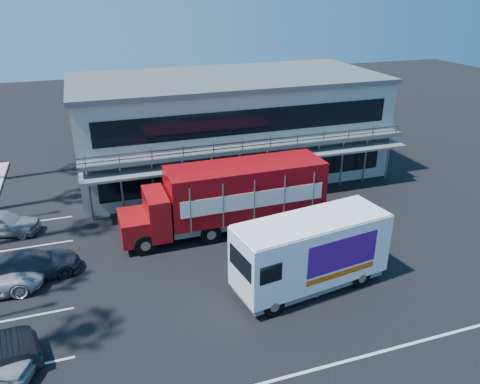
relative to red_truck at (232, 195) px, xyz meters
name	(u,v)px	position (x,y,z in m)	size (l,w,h in m)	color
ground	(262,282)	(-0.32, -5.63, -2.19)	(120.00, 120.00, 0.00)	black
building	(228,125)	(2.68, 9.31, 1.46)	(22.40, 12.00, 7.30)	#999F92
red_truck	(232,195)	(0.00, 0.00, 0.00)	(11.86, 2.98, 3.98)	maroon
white_van	(311,252)	(1.68, -6.69, -0.28)	(7.64, 3.54, 3.60)	white
parked_car_d	(28,266)	(-11.06, -1.63, -1.49)	(1.96, 4.83, 1.40)	#292D37
parked_car_e	(2,223)	(-12.82, 3.71, -1.50)	(1.65, 4.09, 1.39)	gray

